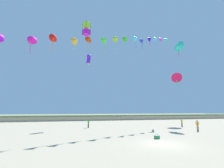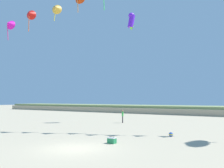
{
  "view_description": "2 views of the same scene",
  "coord_description": "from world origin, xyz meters",
  "px_view_note": "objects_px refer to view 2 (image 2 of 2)",
  "views": [
    {
      "loc": [
        -8.69,
        -14.15,
        3.37
      ],
      "look_at": [
        -2.9,
        9.71,
        7.67
      ],
      "focal_mm": 24.0,
      "sensor_mm": 36.0,
      "label": 1
    },
    {
      "loc": [
        10.41,
        -11.42,
        3.1
      ],
      "look_at": [
        -2.71,
        8.3,
        4.67
      ],
      "focal_mm": 38.0,
      "sensor_mm": 36.0,
      "label": 2
    }
  ],
  "objects_px": {
    "person_near_left": "(123,115)",
    "beach_ball": "(171,134)",
    "large_kite_outer_drift": "(131,21)",
    "beach_cooler": "(112,140)"
  },
  "relations": [
    {
      "from": "person_near_left",
      "to": "beach_ball",
      "type": "relative_size",
      "value": 4.76
    },
    {
      "from": "person_near_left",
      "to": "large_kite_outer_drift",
      "type": "relative_size",
      "value": 0.65
    },
    {
      "from": "beach_cooler",
      "to": "beach_ball",
      "type": "xyz_separation_m",
      "value": [
        2.43,
        5.34,
        -0.03
      ]
    },
    {
      "from": "large_kite_outer_drift",
      "to": "beach_ball",
      "type": "distance_m",
      "value": 20.42
    },
    {
      "from": "large_kite_outer_drift",
      "to": "beach_ball",
      "type": "xyz_separation_m",
      "value": [
        9.58,
        -10.61,
        -14.59
      ]
    },
    {
      "from": "person_near_left",
      "to": "beach_ball",
      "type": "xyz_separation_m",
      "value": [
        9.49,
        -7.89,
        -0.81
      ]
    },
    {
      "from": "person_near_left",
      "to": "beach_ball",
      "type": "height_order",
      "value": "person_near_left"
    },
    {
      "from": "person_near_left",
      "to": "large_kite_outer_drift",
      "type": "bearing_deg",
      "value": 91.83
    },
    {
      "from": "large_kite_outer_drift",
      "to": "beach_cooler",
      "type": "distance_m",
      "value": 22.74
    },
    {
      "from": "person_near_left",
      "to": "beach_cooler",
      "type": "relative_size",
      "value": 2.98
    }
  ]
}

